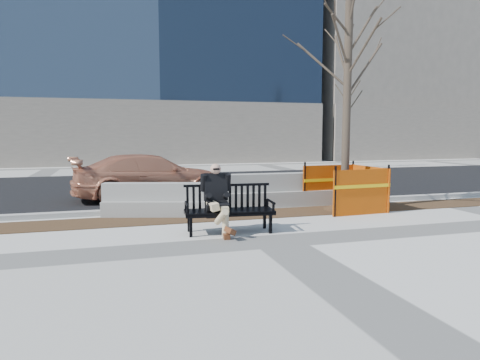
% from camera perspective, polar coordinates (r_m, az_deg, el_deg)
% --- Properties ---
extents(ground, '(120.00, 120.00, 0.00)m').
position_cam_1_polar(ground, '(8.13, 4.78, -8.02)').
color(ground, beige).
rests_on(ground, ground).
extents(mulch_strip, '(40.00, 1.20, 0.02)m').
position_cam_1_polar(mulch_strip, '(10.54, -0.32, -4.67)').
color(mulch_strip, '#47301C').
rests_on(mulch_strip, ground).
extents(asphalt_street, '(60.00, 10.40, 0.01)m').
position_cam_1_polar(asphalt_street, '(16.52, -6.24, -0.73)').
color(asphalt_street, black).
rests_on(asphalt_street, ground).
extents(curb, '(60.00, 0.25, 0.12)m').
position_cam_1_polar(curb, '(11.43, -1.63, -3.53)').
color(curb, '#9E9B93').
rests_on(curb, ground).
extents(building_right, '(20.00, 12.00, 25.00)m').
position_cam_1_polar(building_right, '(42.89, 21.08, 20.02)').
color(building_right, gray).
rests_on(building_right, ground).
extents(bench, '(1.87, 0.81, 0.97)m').
position_cam_1_polar(bench, '(8.77, -1.42, -6.94)').
color(bench, black).
rests_on(bench, ground).
extents(seated_man, '(0.68, 1.04, 1.39)m').
position_cam_1_polar(seated_man, '(8.78, -3.11, -6.93)').
color(seated_man, black).
rests_on(seated_man, ground).
extents(tree_fence, '(2.57, 2.57, 6.09)m').
position_cam_1_polar(tree_fence, '(11.64, 13.57, -3.82)').
color(tree_fence, '#DA5206').
rests_on(tree_fence, ground).
extents(sedan, '(4.88, 2.54, 1.35)m').
position_cam_1_polar(sedan, '(13.52, -11.58, -2.39)').
color(sedan, '#BD7353').
rests_on(sedan, ground).
extents(jersey_barrier_left, '(2.89, 1.31, 0.81)m').
position_cam_1_polar(jersey_barrier_left, '(10.64, -10.15, -4.69)').
color(jersey_barrier_left, gray).
rests_on(jersey_barrier_left, ground).
extents(jersey_barrier_right, '(3.20, 0.72, 0.91)m').
position_cam_1_polar(jersey_barrier_right, '(11.93, 5.28, -3.44)').
color(jersey_barrier_right, gray).
rests_on(jersey_barrier_right, ground).
extents(far_tree_right, '(2.87, 2.87, 6.13)m').
position_cam_1_polar(far_tree_right, '(25.44, 13.88, 1.56)').
color(far_tree_right, '#4D4131').
rests_on(far_tree_right, ground).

